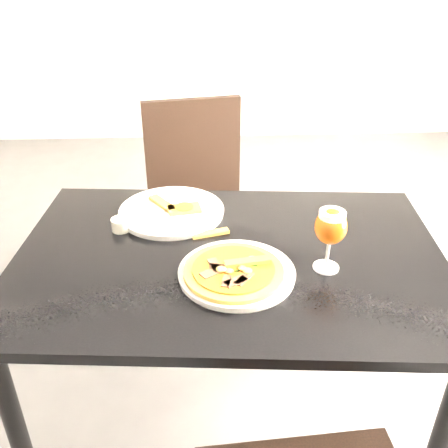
{
  "coord_description": "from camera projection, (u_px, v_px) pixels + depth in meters",
  "views": [
    {
      "loc": [
        -0.22,
        -1.17,
        1.52
      ],
      "look_at": [
        -0.16,
        0.02,
        0.83
      ],
      "focal_mm": 40.0,
      "sensor_mm": 36.0,
      "label": 1
    }
  ],
  "objects": [
    {
      "name": "plate_main",
      "position": [
        237.0,
        273.0,
        1.3
      ],
      "size": [
        0.39,
        0.39,
        0.02
      ],
      "primitive_type": "cylinder",
      "rotation": [
        0.0,
        0.0,
        -0.36
      ],
      "color": "silver",
      "rests_on": "dining_table"
    },
    {
      "name": "ground",
      "position": [
        269.0,
        427.0,
        1.78
      ],
      "size": [
        6.0,
        6.0,
        0.0
      ],
      "primitive_type": "plane",
      "color": "#565658",
      "rests_on": "ground"
    },
    {
      "name": "chair_far",
      "position": [
        199.0,
        204.0,
        2.15
      ],
      "size": [
        0.51,
        0.51,
        0.94
      ],
      "rotation": [
        0.0,
        0.0,
        0.18
      ],
      "color": "black",
      "rests_on": "ground"
    },
    {
      "name": "pizza",
      "position": [
        234.0,
        270.0,
        1.29
      ],
      "size": [
        0.26,
        0.26,
        0.03
      ],
      "rotation": [
        0.0,
        0.0,
        -0.14
      ],
      "color": "#9B6325",
      "rests_on": "plate_main"
    },
    {
      "name": "dining_table",
      "position": [
        229.0,
        280.0,
        1.44
      ],
      "size": [
        1.26,
        0.89,
        0.75
      ],
      "rotation": [
        0.0,
        0.0,
        -0.08
      ],
      "color": "black",
      "rests_on": "ground"
    },
    {
      "name": "plate_second",
      "position": [
        172.0,
        212.0,
        1.59
      ],
      "size": [
        0.43,
        0.43,
        0.02
      ],
      "primitive_type": "cylinder",
      "rotation": [
        0.0,
        0.0,
        -0.39
      ],
      "color": "silver",
      "rests_on": "dining_table"
    },
    {
      "name": "loose_crust",
      "position": [
        210.0,
        233.0,
        1.49
      ],
      "size": [
        0.12,
        0.05,
        0.01
      ],
      "primitive_type": "cube",
      "rotation": [
        0.0,
        0.0,
        0.27
      ],
      "color": "#9B6325",
      "rests_on": "dining_table"
    },
    {
      "name": "beer_glass",
      "position": [
        331.0,
        227.0,
        1.27
      ],
      "size": [
        0.08,
        0.08,
        0.18
      ],
      "color": "silver",
      "rests_on": "dining_table"
    },
    {
      "name": "crust_scraps",
      "position": [
        177.0,
        207.0,
        1.59
      ],
      "size": [
        0.17,
        0.14,
        0.01
      ],
      "rotation": [
        0.0,
        0.0,
        -0.52
      ],
      "color": "#9B6325",
      "rests_on": "plate_second"
    },
    {
      "name": "sauce_cup",
      "position": [
        121.0,
        224.0,
        1.5
      ],
      "size": [
        0.06,
        0.06,
        0.04
      ],
      "color": "beige",
      "rests_on": "dining_table"
    }
  ]
}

